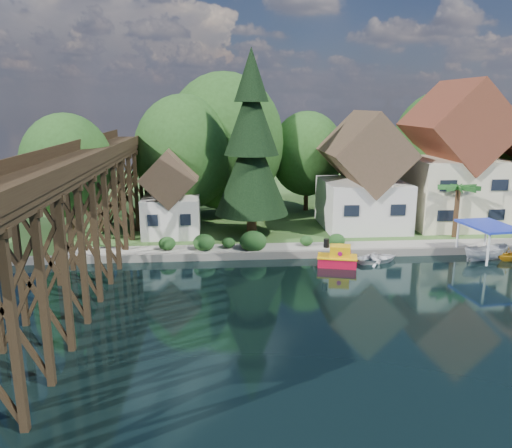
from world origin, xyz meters
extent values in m
plane|color=black|center=(0.00, 0.00, 0.00)|extent=(140.00, 140.00, 0.00)
cube|color=#2C5321|center=(0.00, 34.00, 0.25)|extent=(140.00, 52.00, 0.50)
cube|color=slate|center=(4.00, 8.00, 0.31)|extent=(60.00, 0.40, 0.62)
cube|color=gray|center=(6.00, 9.30, 0.53)|extent=(50.00, 2.60, 0.06)
cube|color=black|center=(-16.00, -9.60, 4.00)|extent=(4.00, 0.36, 8.00)
cube|color=black|center=(-16.00, -6.40, 4.00)|extent=(4.00, 0.36, 8.00)
cube|color=black|center=(-16.00, -3.20, 4.00)|extent=(4.00, 0.36, 8.00)
cube|color=black|center=(-16.00, 0.00, 4.00)|extent=(4.00, 0.36, 8.00)
cube|color=black|center=(-16.00, 3.20, 4.00)|extent=(4.00, 0.36, 8.00)
cube|color=black|center=(-16.00, 6.40, 4.00)|extent=(4.00, 0.36, 8.00)
cube|color=black|center=(-16.00, 9.60, 4.00)|extent=(4.00, 0.36, 8.00)
cube|color=black|center=(-16.00, 12.80, 4.00)|extent=(4.00, 0.36, 8.00)
cube|color=black|center=(-16.00, 16.00, 4.00)|extent=(4.00, 0.36, 8.00)
cube|color=black|center=(-16.00, 19.20, 4.00)|extent=(4.00, 0.36, 8.00)
cube|color=black|center=(-16.00, 22.40, 4.00)|extent=(4.00, 0.36, 8.00)
cube|color=black|center=(-16.00, 25.60, 4.00)|extent=(4.00, 0.36, 8.00)
cube|color=black|center=(-17.75, 6.00, 8.05)|extent=(0.35, 44.00, 0.35)
cube|color=black|center=(-14.25, 6.00, 8.05)|extent=(0.35, 44.00, 0.35)
cube|color=black|center=(-16.00, 6.00, 8.35)|extent=(4.00, 44.00, 0.30)
cube|color=black|center=(-18.00, 6.00, 8.90)|extent=(0.12, 44.00, 0.80)
cube|color=black|center=(-14.00, 6.00, 8.90)|extent=(0.12, 44.00, 0.80)
cube|color=silver|center=(7.00, 16.00, 2.75)|extent=(7.50, 8.00, 4.50)
cube|color=brown|center=(7.00, 16.00, 7.70)|extent=(7.64, 8.64, 7.64)
cube|color=black|center=(4.90, 11.96, 2.98)|extent=(1.35, 0.08, 1.00)
cube|color=black|center=(9.10, 11.96, 2.98)|extent=(1.35, 0.08, 1.00)
cube|color=beige|center=(16.00, 16.50, 3.75)|extent=(8.50, 8.50, 6.50)
cube|color=#5B2E1B|center=(16.00, 16.50, 10.06)|extent=(8.65, 9.18, 8.65)
cube|color=black|center=(13.62, 12.21, 4.08)|extent=(1.53, 0.08, 1.00)
cube|color=black|center=(18.38, 12.21, 4.08)|extent=(1.53, 0.08, 1.00)
cube|color=silver|center=(-11.00, 14.50, 2.25)|extent=(5.00, 5.00, 3.50)
cube|color=brown|center=(-11.00, 14.50, 5.80)|extent=(5.09, 5.40, 5.09)
cube|color=black|center=(-12.40, 11.96, 2.43)|extent=(0.90, 0.08, 1.00)
cube|color=black|center=(-9.60, 11.96, 2.43)|extent=(0.90, 0.08, 1.00)
cylinder|color=#382314|center=(-10.00, 19.00, 2.75)|extent=(0.50, 0.50, 4.50)
ellipsoid|color=#234719|center=(-10.00, 19.00, 7.50)|extent=(4.40, 4.40, 5.06)
cylinder|color=#382314|center=(-6.00, 23.00, 2.98)|extent=(0.50, 0.50, 4.95)
ellipsoid|color=#234719|center=(-6.00, 23.00, 8.20)|extent=(5.00, 5.00, 5.75)
cylinder|color=#382314|center=(3.00, 24.00, 2.52)|extent=(0.50, 0.50, 4.05)
ellipsoid|color=#234719|center=(3.00, 24.00, 6.80)|extent=(4.00, 4.00, 4.60)
cylinder|color=#382314|center=(18.00, 24.00, 2.75)|extent=(0.50, 0.50, 4.50)
ellipsoid|color=#234719|center=(18.00, 24.00, 7.50)|extent=(4.60, 4.60, 5.29)
cylinder|color=#382314|center=(-20.00, 15.00, 2.52)|extent=(0.50, 0.50, 4.05)
ellipsoid|color=#234719|center=(-20.00, 15.00, 6.80)|extent=(4.00, 4.00, 4.60)
ellipsoid|color=#193D16|center=(-8.00, 9.20, 1.27)|extent=(1.98, 1.98, 1.53)
ellipsoid|color=#193D16|center=(-6.00, 9.50, 1.09)|extent=(1.54, 1.54, 1.19)
ellipsoid|color=#193D16|center=(-4.00, 9.00, 1.35)|extent=(2.20, 2.20, 1.70)
ellipsoid|color=#193D16|center=(-11.00, 9.40, 1.18)|extent=(1.76, 1.76, 1.36)
ellipsoid|color=#193D16|center=(0.50, 9.60, 1.09)|extent=(1.54, 1.54, 1.19)
ellipsoid|color=#193D16|center=(3.00, 9.30, 1.18)|extent=(1.76, 1.76, 1.36)
cylinder|color=#382314|center=(-3.79, 13.76, 2.00)|extent=(0.90, 0.90, 3.01)
cone|color=black|center=(-3.79, 13.76, 6.51)|extent=(6.61, 6.61, 8.02)
cone|color=black|center=(-3.79, 13.76, 11.02)|extent=(4.81, 4.81, 6.51)
cone|color=black|center=(-3.79, 13.76, 14.53)|extent=(3.01, 3.01, 4.51)
cylinder|color=#382314|center=(14.26, 11.59, 2.65)|extent=(0.43, 0.43, 4.30)
ellipsoid|color=#184A1B|center=(14.26, 11.59, 5.00)|extent=(4.17, 4.17, 0.98)
cube|color=#B60C29|center=(2.22, 5.77, 0.34)|extent=(3.18, 2.20, 0.77)
cube|color=#E7A80C|center=(2.22, 5.77, 0.75)|extent=(3.30, 2.32, 0.10)
cube|color=#E7A80C|center=(2.41, 5.72, 1.16)|extent=(1.78, 1.50, 0.96)
cylinder|color=black|center=(1.38, 5.98, 1.78)|extent=(0.42, 0.42, 0.67)
cylinder|color=#980B4A|center=(2.26, 5.14, 1.16)|extent=(0.36, 0.16, 0.35)
cylinder|color=#980B4A|center=(2.55, 6.30, 1.16)|extent=(0.36, 0.16, 0.35)
cylinder|color=#980B4A|center=(3.15, 5.53, 1.16)|extent=(0.16, 0.36, 0.35)
imported|color=white|center=(5.65, 6.59, 0.37)|extent=(4.13, 3.43, 0.74)
imported|color=silver|center=(14.25, 6.18, 0.71)|extent=(3.81, 1.78, 1.42)
cube|color=#1B2DB3|center=(14.25, 6.18, 2.85)|extent=(3.62, 4.88, 0.17)
cylinder|color=white|center=(15.31, 8.31, 1.57)|extent=(0.17, 0.17, 2.57)
cylinder|color=white|center=(13.19, 4.06, 1.57)|extent=(0.17, 0.17, 2.57)
cylinder|color=white|center=(12.76, 8.03, 1.57)|extent=(0.17, 0.17, 2.57)
imported|color=orange|center=(16.16, 6.03, 0.60)|extent=(2.54, 2.28, 1.20)
camera|label=1|loc=(-6.84, -30.06, 12.13)|focal=35.00mm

